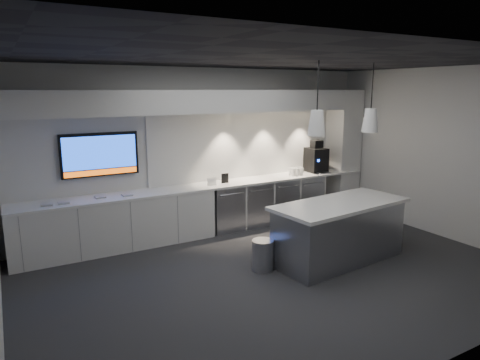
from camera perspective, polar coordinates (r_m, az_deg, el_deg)
floor at (r=6.36m, az=5.12°, el=-12.30°), size 7.00×7.00×0.00m
ceiling at (r=5.81m, az=5.69°, el=15.78°), size 7.00×7.00×0.00m
wall_back at (r=8.05m, az=-4.87°, el=4.02°), size 7.00×0.00×7.00m
wall_front at (r=4.17m, az=25.52°, el=-4.65°), size 7.00×0.00×7.00m
wall_right at (r=8.39m, az=25.42°, el=3.23°), size 0.00×7.00×7.00m
back_counter at (r=7.87m, az=-3.79°, el=-0.73°), size 6.80×0.65×0.04m
left_base_cabinets at (r=7.42m, az=-16.04°, el=-5.57°), size 3.30×0.63×0.86m
fridge_unit_a at (r=8.09m, az=-2.15°, el=-3.69°), size 0.60×0.61×0.85m
fridge_unit_b at (r=8.39m, az=1.67°, el=-3.11°), size 0.60×0.61×0.85m
fridge_unit_c at (r=8.72m, az=5.22°, el=-2.57°), size 0.60×0.61×0.85m
fridge_unit_d at (r=9.09m, az=8.48°, el=-2.06°), size 0.60×0.61×0.85m
backsplash at (r=8.59m, az=2.49°, el=4.89°), size 4.60×0.03×1.30m
soffit at (r=7.70m, az=-4.03°, el=10.40°), size 6.90×0.60×0.40m
column at (r=9.62m, az=13.55°, el=3.83°), size 0.55×0.55×2.60m
wall_tv at (r=7.41m, az=-18.18°, el=3.24°), size 1.25×0.07×0.72m
island at (r=6.81m, az=13.06°, el=-6.66°), size 2.28×1.16×0.93m
bin at (r=6.38m, az=3.06°, el=-9.95°), size 0.39×0.39×0.45m
coffee_machine at (r=9.16m, az=10.13°, el=2.78°), size 0.40×0.56×0.67m
sign_black at (r=7.96m, az=-2.03°, el=0.24°), size 0.14×0.03×0.18m
sign_white at (r=7.77m, az=-3.76°, el=-0.22°), size 0.18×0.03×0.14m
cup_cluster at (r=8.75m, az=7.48°, el=1.12°), size 0.28×0.18×0.15m
tray_a at (r=7.06m, az=-24.36°, el=-3.01°), size 0.17×0.17×0.02m
tray_b at (r=7.08m, az=-22.46°, el=-2.80°), size 0.16×0.16×0.02m
tray_c at (r=7.25m, az=-18.15°, el=-2.17°), size 0.17×0.17×0.02m
tray_d at (r=7.26m, az=-14.82°, el=-1.93°), size 0.17×0.17×0.02m
pendant_left at (r=6.13m, az=10.18°, el=7.54°), size 0.25×0.25×1.06m
pendant_right at (r=6.85m, az=16.99°, el=7.66°), size 0.25×0.25×1.06m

